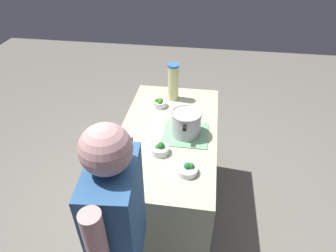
% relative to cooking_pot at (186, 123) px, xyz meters
% --- Properties ---
extents(ground_plane, '(8.00, 8.00, 0.00)m').
position_rel_cooking_pot_xyz_m(ground_plane, '(-0.01, -0.13, -1.02)').
color(ground_plane, slate).
extents(counter_slab, '(1.33, 0.71, 0.91)m').
position_rel_cooking_pot_xyz_m(counter_slab, '(-0.01, -0.13, -0.56)').
color(counter_slab, '#AEB392').
rests_on(counter_slab, ground_plane).
extents(dish_cloth, '(0.31, 0.32, 0.01)m').
position_rel_cooking_pot_xyz_m(dish_cloth, '(0.00, -0.00, -0.10)').
color(dish_cloth, '#71AC7F').
rests_on(dish_cloth, counter_slab).
extents(cooking_pot, '(0.28, 0.21, 0.18)m').
position_rel_cooking_pot_xyz_m(cooking_pot, '(0.00, 0.00, 0.00)').
color(cooking_pot, '#B7B7BC').
rests_on(cooking_pot, dish_cloth).
extents(lemonade_pitcher, '(0.09, 0.09, 0.31)m').
position_rel_cooking_pot_xyz_m(lemonade_pitcher, '(-0.48, -0.16, 0.06)').
color(lemonade_pitcher, beige).
rests_on(lemonade_pitcher, counter_slab).
extents(broccoli_bowl_front, '(0.12, 0.12, 0.09)m').
position_rel_cooking_pot_xyz_m(broccoli_bowl_front, '(0.22, -0.15, -0.07)').
color(broccoli_bowl_front, silver).
rests_on(broccoli_bowl_front, counter_slab).
extents(broccoli_bowl_center, '(0.13, 0.13, 0.07)m').
position_rel_cooking_pot_xyz_m(broccoli_bowl_center, '(0.38, 0.05, -0.07)').
color(broccoli_bowl_center, silver).
rests_on(broccoli_bowl_center, counter_slab).
extents(broccoli_bowl_back, '(0.11, 0.11, 0.07)m').
position_rel_cooking_pot_xyz_m(broccoli_bowl_back, '(-0.34, -0.25, -0.07)').
color(broccoli_bowl_back, silver).
rests_on(broccoli_bowl_back, counter_slab).
extents(person_cook, '(0.50, 0.23, 1.62)m').
position_rel_cooking_pot_xyz_m(person_cook, '(0.92, -0.22, -0.12)').
color(person_cook, '#444060').
rests_on(person_cook, ground_plane).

